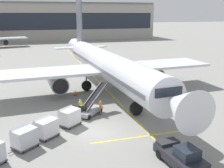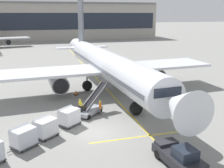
# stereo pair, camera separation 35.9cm
# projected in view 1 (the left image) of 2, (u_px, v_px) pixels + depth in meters

# --- Properties ---
(ground_plane) EXTENTS (600.00, 600.00, 0.00)m
(ground_plane) POSITION_uv_depth(u_px,v_px,m) (95.00, 132.00, 25.86)
(ground_plane) COLOR gray
(parked_airplane) EXTENTS (32.98, 43.05, 14.61)m
(parked_airplane) POSITION_uv_depth(u_px,v_px,m) (107.00, 65.00, 38.96)
(parked_airplane) COLOR silver
(parked_airplane) RESTS_ON ground
(belt_loader) EXTENTS (4.62, 4.52, 3.21)m
(belt_loader) POSITION_uv_depth(u_px,v_px,m) (90.00, 107.00, 30.26)
(belt_loader) COLOR #A3A8B2
(belt_loader) RESTS_ON ground
(baggage_cart_lead) EXTENTS (2.63, 2.50, 1.91)m
(baggage_cart_lead) POSITION_uv_depth(u_px,v_px,m) (69.00, 116.00, 27.21)
(baggage_cart_lead) COLOR #515156
(baggage_cart_lead) RESTS_ON ground
(baggage_cart_second) EXTENTS (2.63, 2.50, 1.91)m
(baggage_cart_second) POSITION_uv_depth(u_px,v_px,m) (46.00, 127.00, 24.61)
(baggage_cart_second) COLOR #515156
(baggage_cart_second) RESTS_ON ground
(baggage_cart_third) EXTENTS (2.63, 2.50, 1.91)m
(baggage_cart_third) POSITION_uv_depth(u_px,v_px,m) (24.00, 137.00, 22.67)
(baggage_cart_third) COLOR #515156
(baggage_cart_third) RESTS_ON ground
(pushback_tug) EXTENTS (2.59, 4.61, 1.83)m
(pushback_tug) POSITION_uv_depth(u_px,v_px,m) (181.00, 156.00, 20.04)
(pushback_tug) COLOR #232328
(pushback_tug) RESTS_ON ground
(ground_crew_by_loader) EXTENTS (0.35, 0.55, 1.74)m
(ground_crew_by_loader) POSITION_uv_depth(u_px,v_px,m) (100.00, 107.00, 29.99)
(ground_crew_by_loader) COLOR #514C42
(ground_crew_by_loader) RESTS_ON ground
(ground_crew_by_carts) EXTENTS (0.38, 0.52, 1.74)m
(ground_crew_by_carts) POSITION_uv_depth(u_px,v_px,m) (80.00, 105.00, 30.55)
(ground_crew_by_carts) COLOR #514C42
(ground_crew_by_carts) RESTS_ON ground
(ground_crew_marshaller) EXTENTS (0.55, 0.35, 1.74)m
(ground_crew_marshaller) POSITION_uv_depth(u_px,v_px,m) (82.00, 109.00, 29.31)
(ground_crew_marshaller) COLOR black
(ground_crew_marshaller) RESTS_ON ground
(safety_cone_engine_keepout) EXTENTS (0.62, 0.62, 0.71)m
(safety_cone_engine_keepout) POSITION_uv_depth(u_px,v_px,m) (63.00, 91.00, 38.18)
(safety_cone_engine_keepout) COLOR black
(safety_cone_engine_keepout) RESTS_ON ground
(safety_cone_wingtip) EXTENTS (0.58, 0.58, 0.66)m
(safety_cone_wingtip) POSITION_uv_depth(u_px,v_px,m) (75.00, 93.00, 37.70)
(safety_cone_wingtip) COLOR black
(safety_cone_wingtip) RESTS_ON ground
(apron_guidance_line_lead_in) EXTENTS (0.20, 110.00, 0.01)m
(apron_guidance_line_lead_in) POSITION_uv_depth(u_px,v_px,m) (108.00, 92.00, 39.29)
(apron_guidance_line_lead_in) COLOR yellow
(apron_guidance_line_lead_in) RESTS_ON ground
(apron_guidance_line_stop_bar) EXTENTS (12.00, 0.20, 0.01)m
(apron_guidance_line_stop_bar) POSITION_uv_depth(u_px,v_px,m) (151.00, 135.00, 25.22)
(apron_guidance_line_stop_bar) COLOR yellow
(apron_guidance_line_stop_bar) RESTS_ON ground
(terminal_building) EXTENTS (104.06, 18.70, 16.13)m
(terminal_building) POSITION_uv_depth(u_px,v_px,m) (38.00, 21.00, 117.00)
(terminal_building) COLOR #A8A399
(terminal_building) RESTS_ON ground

